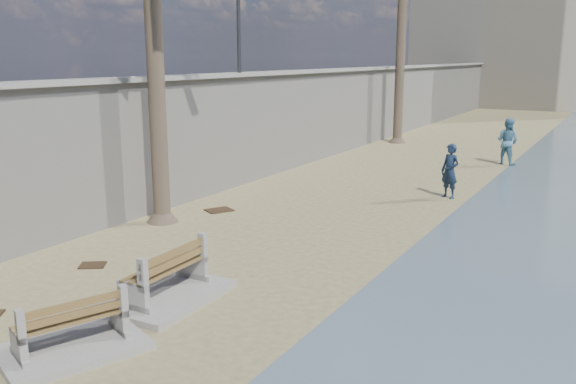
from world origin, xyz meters
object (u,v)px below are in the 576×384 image
at_px(bench_far, 165,277).
at_px(person_a, 450,167).
at_px(person_b, 508,139).
at_px(bench_near, 71,328).

height_order(bench_far, person_a, person_a).
bearing_deg(bench_far, person_b, 81.33).
bearing_deg(bench_far, bench_near, -86.99).
bearing_deg(bench_near, person_a, 80.39).
relative_size(person_a, person_b, 0.94).
bearing_deg(bench_near, bench_far, 93.01).
relative_size(bench_far, person_b, 1.12).
bearing_deg(bench_far, person_a, 77.80).
xyz_separation_m(bench_near, person_a, (2.08, 12.28, 0.58)).
relative_size(bench_near, bench_far, 1.03).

